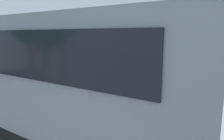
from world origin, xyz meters
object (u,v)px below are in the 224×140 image
Objects in this scene: spectator_left at (90,79)px; parked_motorcycle_silver at (45,86)px; tour_bus at (45,75)px; stunt_motorcycle at (119,64)px; spectator_centre at (75,77)px; spectator_far_left at (116,84)px.

spectator_left reaches higher than parked_motorcycle_silver.
parked_motorcycle_silver is (2.68, -2.11, -1.16)m from tour_bus.
spectator_left is at bearing 104.74° from stunt_motorcycle.
spectator_centre is at bearing 93.18° from stunt_motorcycle.
tour_bus is 5.56× the size of spectator_centre.
parked_motorcycle_silver is (1.37, 0.51, -0.51)m from spectator_centre.
spectator_far_left is 1.01× the size of spectator_centre.
tour_bus is 3.00m from spectator_centre.
spectator_left is at bearing -7.83° from spectator_far_left.
spectator_far_left is 2.28m from spectator_centre.
spectator_far_left is at bearing -174.96° from parked_motorcycle_silver.
parked_motorcycle_silver is 4.92m from stunt_motorcycle.
tour_bus reaches higher than parked_motorcycle_silver.
spectator_centre is 0.82× the size of parked_motorcycle_silver.
tour_bus reaches higher than spectator_far_left.
spectator_far_left is at bearing -111.71° from tour_bus.
spectator_left is 2.36m from parked_motorcycle_silver.
spectator_centre is (1.31, -2.63, -0.65)m from tour_bus.
spectator_centre is 0.85× the size of stunt_motorcycle.
parked_motorcycle_silver is at bearing 5.04° from spectator_far_left.
spectator_centre is (0.88, -0.00, 0.01)m from spectator_left.
tour_bus is 7.06m from stunt_motorcycle.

